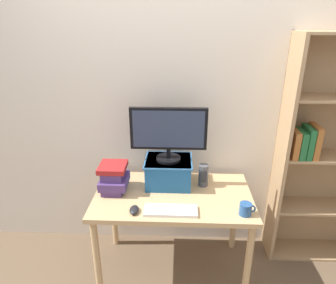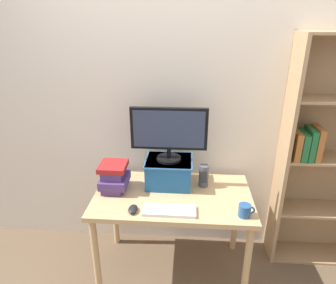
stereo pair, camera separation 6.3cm
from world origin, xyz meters
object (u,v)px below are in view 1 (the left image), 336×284
at_px(keyboard, 171,210).
at_px(computer_mouse, 134,210).
at_px(computer_monitor, 169,132).
at_px(riser_box, 168,171).
at_px(book_stack, 114,178).
at_px(desk, 173,204).
at_px(bookshelf_unit, 331,154).
at_px(coffee_mug, 246,209).
at_px(desk_speaker, 203,175).

distance_m(keyboard, computer_mouse, 0.25).
bearing_deg(computer_mouse, computer_monitor, 60.98).
relative_size(riser_box, book_stack, 1.48).
bearing_deg(book_stack, computer_mouse, -55.45).
relative_size(desk, riser_box, 3.22).
bearing_deg(computer_monitor, bookshelf_unit, 5.94).
distance_m(desk, computer_monitor, 0.56).
relative_size(desk, coffee_mug, 10.64).
height_order(bookshelf_unit, keyboard, bookshelf_unit).
xyz_separation_m(keyboard, coffee_mug, (0.50, -0.01, 0.03)).
xyz_separation_m(bookshelf_unit, computer_mouse, (-1.52, -0.53, -0.21)).
relative_size(riser_box, computer_mouse, 3.52).
bearing_deg(keyboard, coffee_mug, -0.78).
relative_size(computer_mouse, book_stack, 0.42).
xyz_separation_m(book_stack, coffee_mug, (0.95, -0.28, -0.06)).
distance_m(riser_box, coffee_mug, 0.67).
height_order(desk, desk_speaker, desk_speaker).
relative_size(coffee_mug, desk_speaker, 0.62).
xyz_separation_m(keyboard, computer_mouse, (-0.25, -0.01, 0.01)).
height_order(riser_box, desk_speaker, riser_box).
height_order(desk, computer_monitor, computer_monitor).
bearing_deg(keyboard, bookshelf_unit, 22.23).
height_order(computer_mouse, book_stack, book_stack).
distance_m(computer_mouse, book_stack, 0.35).
relative_size(bookshelf_unit, book_stack, 7.58).
height_order(desk, computer_mouse, computer_mouse).
bearing_deg(desk, bookshelf_unit, 13.08).
bearing_deg(desk_speaker, keyboard, -123.64).
xyz_separation_m(riser_box, computer_mouse, (-0.22, -0.40, -0.09)).
height_order(bookshelf_unit, coffee_mug, bookshelf_unit).
bearing_deg(coffee_mug, bookshelf_unit, 34.51).
bearing_deg(riser_box, desk_speaker, -3.79).
bearing_deg(desk, computer_monitor, 104.66).
distance_m(computer_monitor, book_stack, 0.54).
relative_size(desk, desk_speaker, 6.60).
relative_size(book_stack, coffee_mug, 2.23).
bearing_deg(computer_mouse, keyboard, 2.59).
bearing_deg(book_stack, keyboard, -31.42).
xyz_separation_m(computer_mouse, desk_speaker, (0.49, 0.38, 0.07)).
distance_m(riser_box, desk_speaker, 0.28).
bearing_deg(coffee_mug, book_stack, 163.67).
distance_m(bookshelf_unit, keyboard, 1.38).
bearing_deg(keyboard, computer_monitor, 94.56).
bearing_deg(desk, coffee_mug, -25.24).
height_order(computer_monitor, computer_mouse, computer_monitor).
height_order(desk, keyboard, keyboard).
xyz_separation_m(desk, computer_mouse, (-0.26, -0.24, 0.11)).
height_order(bookshelf_unit, computer_monitor, bookshelf_unit).
height_order(computer_mouse, coffee_mug, coffee_mug).
distance_m(keyboard, desk_speaker, 0.45).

